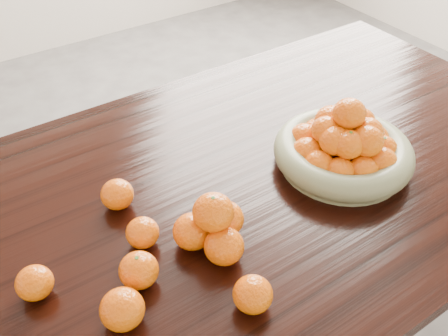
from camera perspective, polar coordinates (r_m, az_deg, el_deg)
dining_table at (r=1.23m, az=-1.26°, el=-5.89°), size 2.00×1.00×0.75m
fruit_bowl at (r=1.25m, az=13.58°, el=2.44°), size 0.34×0.34×0.18m
orange_pyramid at (r=1.02m, az=-1.20°, el=-6.73°), size 0.16×0.15×0.13m
loose_orange_0 at (r=0.98m, az=-9.71°, el=-11.44°), size 0.08×0.08×0.07m
loose_orange_1 at (r=0.93m, az=-11.55°, el=-15.54°), size 0.08×0.08×0.08m
loose_orange_2 at (r=0.94m, az=3.30°, el=-14.22°), size 0.07×0.07×0.07m
loose_orange_3 at (r=1.01m, az=-20.83°, el=-12.16°), size 0.07×0.07×0.07m
loose_orange_4 at (r=1.14m, az=-12.10°, el=-2.97°), size 0.07×0.07×0.07m
loose_orange_5 at (r=1.05m, az=-9.30°, el=-7.31°), size 0.07×0.07×0.06m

